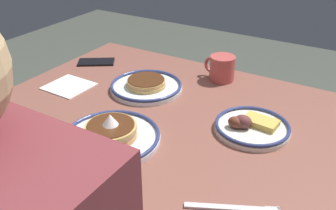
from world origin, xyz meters
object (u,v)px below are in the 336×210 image
(plate_near_main, at_px, (146,86))
(coffee_mug, at_px, (222,68))
(plate_center_pancakes, at_px, (112,135))
(plate_far_companion, at_px, (251,126))
(paper_napkin, at_px, (69,86))
(cell_phone, at_px, (96,62))
(fork_near, at_px, (233,208))

(plate_near_main, height_order, coffee_mug, coffee_mug)
(plate_center_pancakes, bearing_deg, coffee_mug, -100.37)
(plate_far_companion, bearing_deg, plate_center_pancakes, 38.48)
(paper_napkin, bearing_deg, plate_far_companion, -174.88)
(plate_near_main, relative_size, cell_phone, 1.74)
(fork_near, bearing_deg, plate_center_pancakes, -10.20)
(plate_far_companion, distance_m, paper_napkin, 0.65)
(cell_phone, xyz_separation_m, fork_near, (-0.79, 0.47, -0.00))
(coffee_mug, xyz_separation_m, fork_near, (-0.29, 0.59, -0.04))
(plate_far_companion, xyz_separation_m, paper_napkin, (0.65, 0.06, -0.01))
(plate_far_companion, height_order, paper_napkin, plate_far_companion)
(coffee_mug, distance_m, cell_phone, 0.51)
(plate_center_pancakes, relative_size, coffee_mug, 2.18)
(fork_near, bearing_deg, plate_near_main, -38.44)
(coffee_mug, bearing_deg, plate_near_main, 47.95)
(cell_phone, distance_m, fork_near, 0.92)
(plate_far_companion, bearing_deg, paper_napkin, 5.12)
(plate_near_main, bearing_deg, fork_near, 141.56)
(coffee_mug, distance_m, paper_napkin, 0.55)
(coffee_mug, relative_size, fork_near, 0.64)
(coffee_mug, xyz_separation_m, paper_napkin, (0.44, 0.33, -0.04))
(plate_center_pancakes, bearing_deg, paper_napkin, -28.52)
(coffee_mug, relative_size, paper_napkin, 0.82)
(plate_near_main, relative_size, paper_napkin, 1.67)
(paper_napkin, xyz_separation_m, fork_near, (-0.73, 0.26, 0.00))
(plate_near_main, distance_m, fork_near, 0.61)
(plate_near_main, distance_m, plate_center_pancakes, 0.32)
(fork_near, bearing_deg, coffee_mug, -63.98)
(plate_center_pancakes, bearing_deg, fork_near, 169.80)
(plate_far_companion, bearing_deg, plate_near_main, -9.15)
(cell_phone, xyz_separation_m, paper_napkin, (-0.06, 0.22, -0.00))
(plate_center_pancakes, distance_m, plate_far_companion, 0.39)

